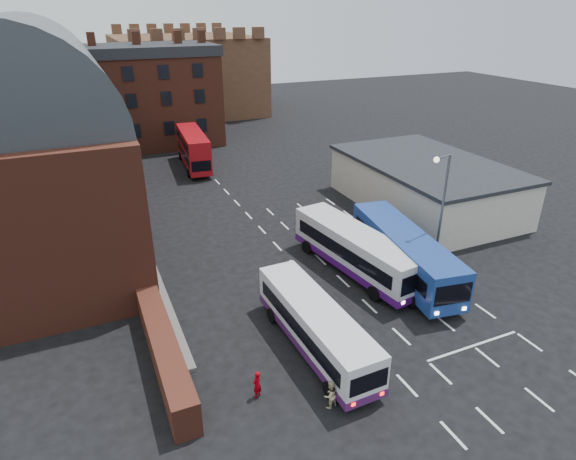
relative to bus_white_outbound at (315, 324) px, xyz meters
name	(u,v)px	position (x,y,z in m)	size (l,w,h in m)	color
ground	(362,337)	(2.77, -0.24, -1.56)	(180.00, 180.00, 0.00)	black
railway_station	(30,140)	(-12.73, 20.76, 6.08)	(12.00, 28.00, 16.00)	#602B1E
forecourt_wall	(165,352)	(-7.43, 1.76, -0.66)	(1.20, 10.00, 1.80)	#602B1E
cream_building	(425,184)	(17.77, 13.76, 0.60)	(10.40, 16.40, 4.25)	beige
brick_terrace	(127,103)	(-3.23, 45.76, 3.94)	(22.00, 10.00, 11.00)	brown
castle_keep	(186,75)	(8.77, 65.76, 4.44)	(22.00, 22.00, 12.00)	brown
bus_white_outbound	(315,324)	(0.00, 0.00, 0.00)	(2.65, 9.72, 2.64)	white
bus_white_inbound	(355,248)	(6.11, 6.19, 0.20)	(3.94, 11.12, 2.97)	silver
bus_blue	(404,251)	(8.77, 4.46, 0.27)	(4.24, 11.58, 3.09)	navy
bus_red_double	(193,149)	(1.87, 33.48, 0.56)	(3.17, 10.11, 3.98)	#A70E16
street_lamp	(441,202)	(11.10, 4.28, 3.36)	(1.62, 0.63, 8.15)	#595B61
pedestrian_red	(257,384)	(-3.98, -2.02, -0.85)	(0.52, 0.34, 1.42)	#960009
pedestrian_beige	(330,395)	(-1.22, -3.92, -0.86)	(0.68, 0.53, 1.39)	#C8BC92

